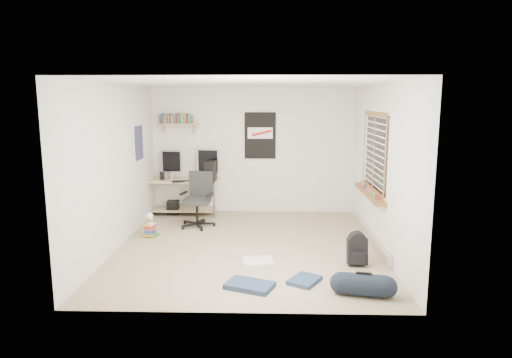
{
  "coord_description": "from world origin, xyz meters",
  "views": [
    {
      "loc": [
        0.32,
        -6.82,
        2.27
      ],
      "look_at": [
        0.12,
        0.36,
        1.0
      ],
      "focal_mm": 32.0,
      "sensor_mm": 36.0,
      "label": 1
    }
  ],
  "objects_px": {
    "duffel_bag": "(363,284)",
    "book_stack": "(151,228)",
    "backpack": "(357,251)",
    "desk": "(180,196)",
    "office_chair": "(197,200)"
  },
  "relations": [
    {
      "from": "desk",
      "to": "book_stack",
      "type": "height_order",
      "value": "desk"
    },
    {
      "from": "book_stack",
      "to": "office_chair",
      "type": "bearing_deg",
      "value": 44.4
    },
    {
      "from": "desk",
      "to": "backpack",
      "type": "height_order",
      "value": "desk"
    },
    {
      "from": "office_chair",
      "to": "book_stack",
      "type": "relative_size",
      "value": 2.34
    },
    {
      "from": "office_chair",
      "to": "duffel_bag",
      "type": "bearing_deg",
      "value": -36.64
    },
    {
      "from": "office_chair",
      "to": "book_stack",
      "type": "xyz_separation_m",
      "value": [
        -0.67,
        -0.66,
        -0.34
      ]
    },
    {
      "from": "duffel_bag",
      "to": "backpack",
      "type": "bearing_deg",
      "value": 95.16
    },
    {
      "from": "backpack",
      "to": "duffel_bag",
      "type": "relative_size",
      "value": 0.69
    },
    {
      "from": "desk",
      "to": "book_stack",
      "type": "bearing_deg",
      "value": -115.27
    },
    {
      "from": "desk",
      "to": "office_chair",
      "type": "relative_size",
      "value": 1.56
    },
    {
      "from": "office_chair",
      "to": "duffel_bag",
      "type": "distance_m",
      "value": 3.74
    },
    {
      "from": "desk",
      "to": "duffel_bag",
      "type": "height_order",
      "value": "desk"
    },
    {
      "from": "backpack",
      "to": "duffel_bag",
      "type": "xyz_separation_m",
      "value": [
        -0.11,
        -0.99,
        -0.06
      ]
    },
    {
      "from": "duffel_bag",
      "to": "book_stack",
      "type": "xyz_separation_m",
      "value": [
        -3.06,
        2.2,
        0.01
      ]
    },
    {
      "from": "desk",
      "to": "office_chair",
      "type": "distance_m",
      "value": 1.03
    }
  ]
}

